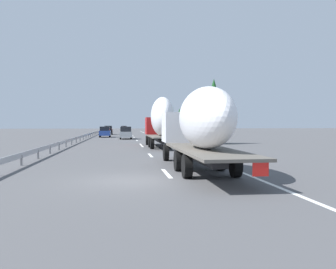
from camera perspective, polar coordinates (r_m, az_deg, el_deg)
name	(u,v)px	position (r m, az deg, el deg)	size (l,w,h in m)	color
ground_plane	(124,139)	(55.00, -7.00, -0.78)	(260.00, 260.00, 0.00)	#4C4C4F
lane_stripe_0	(167,173)	(17.24, -0.24, -6.20)	(3.20, 0.20, 0.01)	white
lane_stripe_1	(150,155)	(27.06, -2.84, -3.32)	(3.20, 0.20, 0.01)	white
lane_stripe_2	(142,146)	(38.20, -4.15, -1.86)	(3.20, 0.20, 0.01)	white
lane_stripe_3	(141,144)	(41.21, -4.38, -1.60)	(3.20, 0.20, 0.01)	white
lane_stripe_4	(137,140)	(51.38, -4.97, -0.95)	(3.20, 0.20, 0.01)	white
lane_stripe_5	(134,137)	(63.96, -5.43, -0.43)	(3.20, 0.20, 0.01)	white
lane_stripe_6	(133,136)	(71.03, -5.62, -0.21)	(3.20, 0.20, 0.01)	white
lane_stripe_7	(132,134)	(81.27, -5.83, 0.03)	(3.20, 0.20, 0.01)	white
lane_stripe_8	(130,133)	(94.66, -6.05, 0.26)	(3.20, 0.20, 0.01)	white
edge_line_right	(157,138)	(60.27, -1.79, -0.55)	(110.00, 0.20, 0.01)	white
truck_lead	(161,120)	(36.07, -1.11, 2.27)	(12.03, 2.55, 4.99)	#B21919
truck_trailing	(199,124)	(18.31, 5.00, 1.66)	(14.14, 2.55, 4.11)	silver
car_blue_sedan	(105,132)	(64.42, -10.02, 0.42)	(4.33, 1.92, 1.90)	#28479E
car_black_suv	(108,130)	(80.20, -9.48, 0.68)	(4.56, 1.78, 1.96)	black
car_red_compact	(124,129)	(106.85, -7.06, 0.91)	(4.22, 1.82, 1.78)	red
car_silver_hatch	(126,133)	(56.31, -6.76, 0.27)	(4.79, 1.88, 1.95)	#ADB2B7
road_sign	(163,126)	(61.12, -0.74, 1.42)	(0.10, 0.90, 2.98)	gray
tree_0	(165,118)	(92.42, -0.47, 2.71)	(3.11, 3.11, 6.18)	#472D19
tree_1	(214,104)	(43.03, 7.31, 4.92)	(3.55, 3.55, 7.74)	#472D19
tree_2	(180,119)	(73.71, 1.86, 2.56)	(2.65, 2.65, 5.58)	#472D19
guardrail_median	(86,135)	(58.25, -12.93, -0.10)	(94.00, 0.10, 0.76)	#9EA0A5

